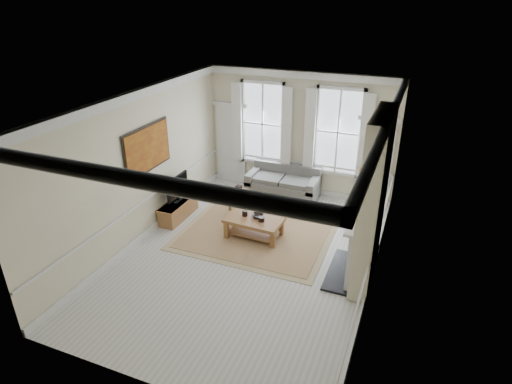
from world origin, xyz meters
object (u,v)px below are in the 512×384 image
at_px(side_table, 239,194).
at_px(tv_stand, 179,209).
at_px(sofa, 284,185).
at_px(coffee_table, 254,222).

bearing_deg(side_table, tv_stand, -142.08).
height_order(sofa, coffee_table, sofa).
xyz_separation_m(side_table, tv_stand, (-1.24, -0.97, -0.20)).
height_order(side_table, coffee_table, side_table).
relative_size(sofa, side_table, 3.59).
distance_m(sofa, tv_stand, 2.98).
distance_m(side_table, tv_stand, 1.59).
bearing_deg(sofa, side_table, -126.22).
xyz_separation_m(sofa, coffee_table, (0.04, -2.29, 0.04)).
bearing_deg(coffee_table, tv_stand, 178.54).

